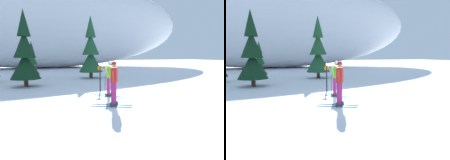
{
  "view_description": "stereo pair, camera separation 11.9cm",
  "coord_description": "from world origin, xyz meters",
  "views": [
    {
      "loc": [
        -5.19,
        -8.69,
        2.12
      ],
      "look_at": [
        -1.52,
        0.03,
        0.95
      ],
      "focal_mm": 33.68,
      "sensor_mm": 36.0,
      "label": 1
    },
    {
      "loc": [
        -5.08,
        -8.74,
        2.12
      ],
      "look_at": [
        -1.52,
        0.03,
        0.95
      ],
      "focal_mm": 33.68,
      "sensor_mm": 36.0,
      "label": 2
    }
  ],
  "objects": [
    {
      "name": "ground_plane",
      "position": [
        0.0,
        0.0,
        0.0
      ],
      "size": [
        120.0,
        120.0,
        0.0
      ],
      "primitive_type": "plane",
      "color": "white"
    },
    {
      "name": "skier_red_jacket",
      "position": [
        -1.84,
        -0.92,
        0.97
      ],
      "size": [
        1.66,
        1.25,
        1.84
      ],
      "color": "#2893CC",
      "rests_on": "ground"
    },
    {
      "name": "skier_lime_jacket",
      "position": [
        -1.22,
        1.0,
        0.93
      ],
      "size": [
        1.14,
        1.59,
        1.79
      ],
      "color": "#2893CC",
      "rests_on": "ground"
    },
    {
      "name": "pine_tree_center_left",
      "position": [
        -5.1,
        6.11,
        2.09
      ],
      "size": [
        1.93,
        1.93,
        4.99
      ],
      "color": "#47301E",
      "rests_on": "ground"
    },
    {
      "name": "pine_tree_center_right",
      "position": [
        -4.52,
        10.95,
        1.36
      ],
      "size": [
        1.26,
        1.26,
        3.25
      ],
      "color": "#47301E",
      "rests_on": "ground"
    },
    {
      "name": "pine_tree_far_right",
      "position": [
        0.3,
        9.22,
        2.29
      ],
      "size": [
        2.11,
        2.11,
        5.47
      ],
      "color": "#47301E",
      "rests_on": "ground"
    },
    {
      "name": "snow_ridge_background",
      "position": [
        -2.14,
        25.69,
        7.2
      ],
      "size": [
        47.36,
        15.46,
        14.41
      ],
      "primitive_type": "ellipsoid",
      "color": "white",
      "rests_on": "ground"
    },
    {
      "name": "trail_marker_post",
      "position": [
        -1.22,
        2.5,
        0.84
      ],
      "size": [
        0.28,
        0.07,
        1.47
      ],
      "color": "black",
      "rests_on": "ground"
    }
  ]
}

